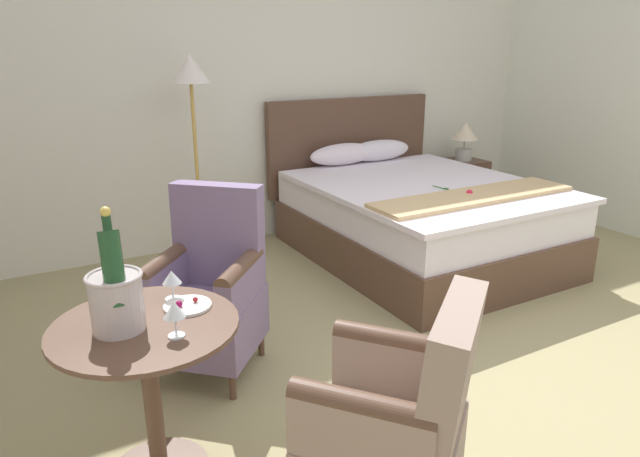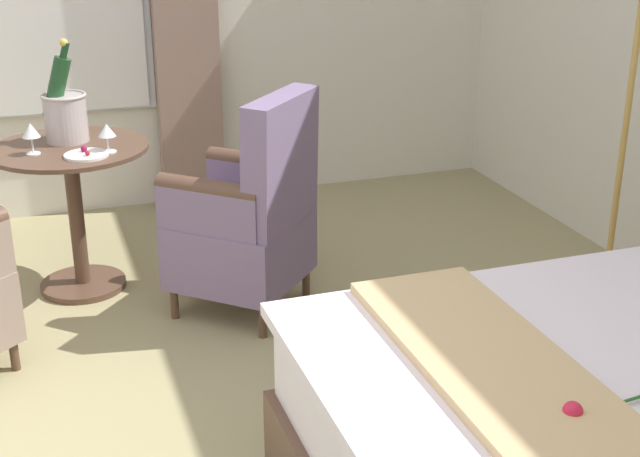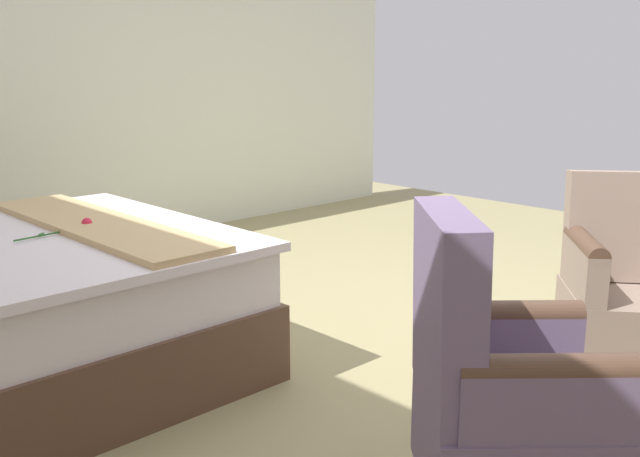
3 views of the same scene
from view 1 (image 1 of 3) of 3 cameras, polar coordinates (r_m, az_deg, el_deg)
The scene contains 13 objects.
ground_plane at distance 3.23m, azimuth 19.48°, elevation -15.14°, with size 7.44×7.44×0.00m, color tan.
wall_headboard_side at distance 5.20m, azimuth -5.10°, elevation 16.18°, with size 5.84×0.12×3.10m.
bed at distance 4.80m, azimuth 9.47°, elevation 1.39°, with size 1.72×2.20×1.23m.
nightstand at distance 6.20m, azimuth 13.92°, elevation 4.12°, with size 0.45×0.40×0.56m.
bedside_lamp at distance 6.10m, azimuth 14.30°, elevation 8.95°, with size 0.27×0.27×0.39m.
floor_lamp_brass at distance 4.50m, azimuth -12.69°, elevation 12.74°, with size 0.30×0.30×1.64m.
side_table_round at distance 2.41m, azimuth -16.58°, elevation -14.46°, with size 0.71×0.71×0.70m.
champagne_bucket at distance 2.22m, azimuth -19.74°, elevation -6.18°, with size 0.20×0.20×0.47m.
wine_glass_near_bucket at distance 2.12m, azimuth -14.36°, elevation -7.99°, with size 0.08×0.08×0.14m.
wine_glass_near_edge at distance 2.42m, azimuth -14.60°, elevation -4.90°, with size 0.08×0.08×0.13m.
snack_plate at distance 2.38m, azimuth -13.13°, elevation -7.51°, with size 0.19×0.19×0.04m.
armchair_by_window at distance 3.12m, azimuth -11.02°, elevation -6.35°, with size 0.74×0.74×1.00m.
armchair_facing_bed at distance 2.15m, azimuth 7.58°, elevation -19.27°, with size 0.75×0.76×0.93m.
Camera 1 is at (-2.15, -1.70, 1.72)m, focal length 32.00 mm.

